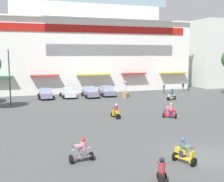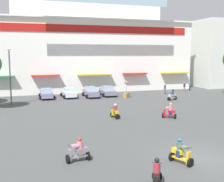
% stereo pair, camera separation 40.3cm
% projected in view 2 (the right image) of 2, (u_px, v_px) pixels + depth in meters
% --- Properties ---
extents(ground_plane, '(128.00, 128.00, 0.00)m').
position_uv_depth(ground_plane, '(129.00, 114.00, 29.45)').
color(ground_plane, '#484B4A').
extents(colonial_building, '(36.57, 14.63, 23.54)m').
position_uv_depth(colonial_building, '(86.00, 31.00, 49.21)').
color(colonial_building, white).
rests_on(colonial_building, ground).
extents(flank_building_right, '(10.36, 8.52, 12.83)m').
position_uv_depth(flank_building_right, '(219.00, 54.00, 54.78)').
color(flank_building_right, silver).
rests_on(flank_building_right, ground).
extents(parked_car_0, '(2.24, 4.34, 1.44)m').
position_uv_depth(parked_car_0, '(46.00, 93.00, 39.78)').
color(parked_car_0, gray).
rests_on(parked_car_0, ground).
extents(parked_car_1, '(2.35, 4.05, 1.43)m').
position_uv_depth(parked_car_1, '(69.00, 93.00, 40.54)').
color(parked_car_1, silver).
rests_on(parked_car_1, ground).
extents(parked_car_2, '(2.31, 4.14, 1.57)m').
position_uv_depth(parked_car_2, '(91.00, 92.00, 40.90)').
color(parked_car_2, gray).
rests_on(parked_car_2, ground).
extents(parked_car_3, '(2.51, 4.56, 1.47)m').
position_uv_depth(parked_car_3, '(107.00, 91.00, 42.41)').
color(parked_car_3, slate).
rests_on(parked_car_3, ground).
extents(scooter_rider_0, '(1.48, 0.71, 1.47)m').
position_uv_depth(scooter_rider_0, '(78.00, 152.00, 16.43)').
color(scooter_rider_0, black).
rests_on(scooter_rider_0, ground).
extents(scooter_rider_2, '(1.38, 1.27, 1.58)m').
position_uv_depth(scooter_rider_2, '(169.00, 112.00, 27.48)').
color(scooter_rider_2, black).
rests_on(scooter_rider_2, ground).
extents(scooter_rider_3, '(1.07, 1.49, 1.53)m').
position_uv_depth(scooter_rider_3, '(181.00, 153.00, 16.11)').
color(scooter_rider_3, black).
rests_on(scooter_rider_3, ground).
extents(scooter_rider_4, '(1.16, 1.55, 1.53)m').
position_uv_depth(scooter_rider_4, '(157.00, 175.00, 13.23)').
color(scooter_rider_4, black).
rests_on(scooter_rider_4, ground).
extents(scooter_rider_6, '(1.56, 1.02, 1.54)m').
position_uv_depth(scooter_rider_6, '(172.00, 96.00, 38.16)').
color(scooter_rider_6, black).
rests_on(scooter_rider_6, ground).
extents(scooter_rider_7, '(0.68, 1.36, 1.50)m').
position_uv_depth(scooter_rider_7, '(115.00, 112.00, 27.54)').
color(scooter_rider_7, black).
rests_on(scooter_rider_7, ground).
extents(pedestrian_0, '(0.44, 0.44, 1.67)m').
position_uv_depth(pedestrian_0, '(165.00, 88.00, 43.95)').
color(pedestrian_0, brown).
rests_on(pedestrian_0, ground).
extents(pedestrian_1, '(0.46, 0.46, 1.55)m').
position_uv_depth(pedestrian_1, '(190.00, 86.00, 47.93)').
color(pedestrian_1, black).
rests_on(pedestrian_1, ground).
extents(pedestrian_2, '(0.47, 0.47, 1.65)m').
position_uv_depth(pedestrian_2, '(184.00, 86.00, 46.58)').
color(pedestrian_2, slate).
rests_on(pedestrian_2, ground).
extents(streetlamp_near, '(0.40, 0.40, 7.12)m').
position_uv_depth(streetlamp_near, '(10.00, 72.00, 33.85)').
color(streetlamp_near, '#474C51').
rests_on(streetlamp_near, ground).
extents(balloon_vendor_cart, '(1.08, 1.01, 2.55)m').
position_uv_depth(balloon_vendor_cart, '(126.00, 90.00, 40.11)').
color(balloon_vendor_cart, '#A47346').
rests_on(balloon_vendor_cart, ground).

